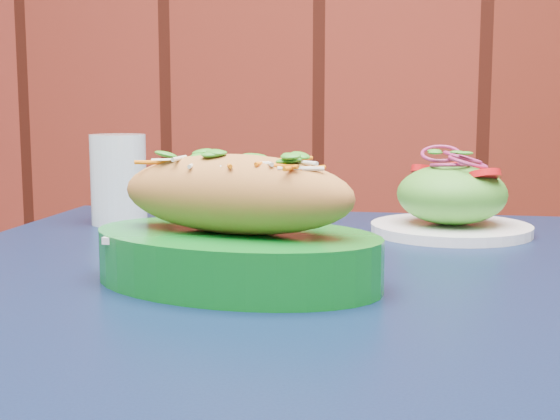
# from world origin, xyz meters

# --- Properties ---
(cafe_table) EXTENTS (0.82, 0.82, 0.75)m
(cafe_table) POSITION_xyz_m (-0.23, 1.78, 0.66)
(cafe_table) COLOR black
(cafe_table) RESTS_ON ground
(banh_mi_basket) EXTENTS (0.30, 0.23, 0.12)m
(banh_mi_basket) POSITION_xyz_m (-0.28, 1.71, 0.80)
(banh_mi_basket) COLOR #0A6D1C
(banh_mi_basket) RESTS_ON cafe_table
(salad_plate) EXTENTS (0.19, 0.19, 0.10)m
(salad_plate) POSITION_xyz_m (-0.09, 2.01, 0.79)
(salad_plate) COLOR white
(salad_plate) RESTS_ON cafe_table
(water_glass) EXTENTS (0.07, 0.07, 0.12)m
(water_glass) POSITION_xyz_m (-0.52, 2.01, 0.81)
(water_glass) COLOR silver
(water_glass) RESTS_ON cafe_table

